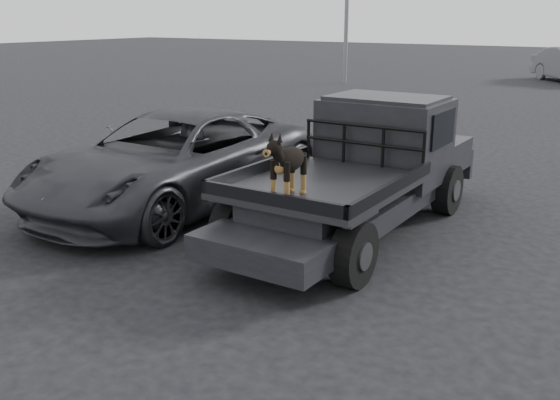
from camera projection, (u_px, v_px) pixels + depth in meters
The scene contains 6 objects.
ground at pixel (263, 285), 7.05m from camera, with size 120.00×120.00×0.00m, color black.
flatbed_ute at pixel (355, 199), 8.71m from camera, with size 2.00×5.40×0.92m, color black, non-canonical shape.
ute_cab at pixel (385, 126), 9.22m from camera, with size 1.72×1.30×0.88m, color black, non-canonical shape.
headache_rack at pixel (363, 145), 8.66m from camera, with size 1.80×0.08×0.55m, color black, non-canonical shape.
dog at pixel (289, 165), 7.12m from camera, with size 0.32×0.60×0.74m, color black, non-canonical shape.
parked_suv at pixel (174, 160), 9.84m from camera, with size 2.45×5.31×1.48m, color #2E2E33.
Camera 1 is at (3.67, -5.34, 2.93)m, focal length 40.00 mm.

